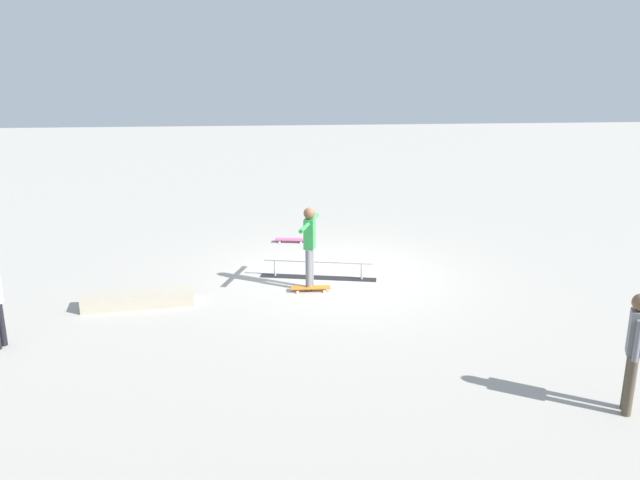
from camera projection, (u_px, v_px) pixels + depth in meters
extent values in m
plane|color=#ADA89E|center=(334.00, 275.00, 14.17)|extent=(60.00, 60.00, 0.00)
cube|color=black|center=(318.00, 278.00, 14.01)|extent=(2.51, 0.75, 0.01)
cylinder|color=#B7B7BC|center=(362.00, 271.00, 13.85)|extent=(0.04, 0.04, 0.37)
cylinder|color=#B7B7BC|center=(275.00, 268.00, 14.07)|extent=(0.04, 0.04, 0.37)
cylinder|color=#B7B7BC|center=(318.00, 261.00, 13.91)|extent=(2.31, 0.53, 0.05)
cube|color=#B2A893|center=(138.00, 299.00, 12.44)|extent=(2.13, 0.74, 0.28)
cylinder|color=slate|center=(311.00, 268.00, 13.33)|extent=(0.16, 0.16, 0.87)
cylinder|color=slate|center=(309.00, 270.00, 13.17)|extent=(0.16, 0.16, 0.87)
cube|color=#2D8C42|center=(309.00, 234.00, 13.04)|extent=(0.26, 0.28, 0.62)
sphere|color=brown|center=(309.00, 213.00, 12.92)|extent=(0.24, 0.24, 0.24)
cylinder|color=#2D8C42|center=(314.00, 218.00, 13.35)|extent=(0.26, 0.58, 0.08)
cylinder|color=#2D8C42|center=(304.00, 228.00, 12.59)|extent=(0.26, 0.58, 0.08)
cube|color=orange|center=(311.00, 287.00, 13.22)|extent=(0.80, 0.21, 0.02)
cylinder|color=white|center=(324.00, 288.00, 13.36)|extent=(0.05, 0.03, 0.05)
cylinder|color=white|center=(324.00, 292.00, 13.14)|extent=(0.05, 0.03, 0.05)
cylinder|color=white|center=(297.00, 288.00, 13.33)|extent=(0.05, 0.03, 0.05)
cylinder|color=white|center=(298.00, 292.00, 13.11)|extent=(0.05, 0.03, 0.05)
cylinder|color=black|center=(1.00, 324.00, 10.70)|extent=(0.14, 0.14, 0.76)
cylinder|color=brown|center=(630.00, 386.00, 8.62)|extent=(0.17, 0.17, 0.86)
cylinder|color=brown|center=(629.00, 380.00, 8.77)|extent=(0.17, 0.17, 0.86)
cube|color=slate|center=(637.00, 333.00, 8.49)|extent=(0.27, 0.29, 0.61)
cylinder|color=slate|center=(637.00, 341.00, 8.37)|extent=(0.10, 0.10, 0.58)
cylinder|color=slate|center=(635.00, 332.00, 8.64)|extent=(0.10, 0.10, 0.58)
cube|color=#E05993|center=(291.00, 239.00, 16.60)|extent=(0.82, 0.32, 0.02)
cylinder|color=white|center=(280.00, 242.00, 16.52)|extent=(0.06, 0.04, 0.05)
cylinder|color=white|center=(281.00, 240.00, 16.74)|extent=(0.06, 0.04, 0.05)
cylinder|color=white|center=(301.00, 243.00, 16.49)|extent=(0.06, 0.04, 0.05)
cylinder|color=white|center=(302.00, 240.00, 16.71)|extent=(0.06, 0.04, 0.05)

